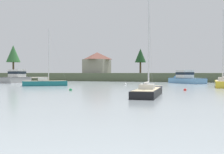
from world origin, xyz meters
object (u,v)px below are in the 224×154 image
sailboat_black (148,94)px  mooring_buoy_green (71,90)px  cruiser_skyblue (183,80)px  mooring_buoy_red (185,90)px  mooring_buoy_white (125,84)px  dinghy_navy (152,87)px  cruiser_grey (18,79)px  sailboat_yellow (223,85)px  sailboat_teal (45,85)px

sailboat_black → mooring_buoy_green: bearing=153.9°
mooring_buoy_green → cruiser_skyblue: bearing=67.5°
mooring_buoy_red → mooring_buoy_white: bearing=130.3°
dinghy_navy → cruiser_grey: bearing=157.6°
cruiser_grey → sailboat_black: sailboat_black is taller
mooring_buoy_white → mooring_buoy_red: size_ratio=1.24×
sailboat_black → mooring_buoy_red: bearing=73.0°
sailboat_black → sailboat_yellow: (8.14, 20.10, 0.05)m
cruiser_skyblue → mooring_buoy_red: (1.69, -24.74, -0.53)m
sailboat_teal → mooring_buoy_green: 13.70m
cruiser_grey → mooring_buoy_green: cruiser_grey is taller
sailboat_black → sailboat_yellow: sailboat_yellow is taller
mooring_buoy_red → cruiser_grey: bearing=155.3°
cruiser_skyblue → mooring_buoy_white: cruiser_skyblue is taller
cruiser_grey → mooring_buoy_green: bearing=-42.0°
cruiser_skyblue → cruiser_grey: bearing=-168.9°
sailboat_yellow → mooring_buoy_red: size_ratio=30.01×
dinghy_navy → mooring_buoy_green: 12.11m
sailboat_teal → mooring_buoy_white: 14.58m
cruiser_grey → dinghy_navy: size_ratio=3.34×
sailboat_teal → cruiser_grey: sailboat_teal is taller
cruiser_grey → cruiser_skyblue: bearing=11.1°
sailboat_yellow → cruiser_skyblue: bearing=115.6°
cruiser_grey → mooring_buoy_white: size_ratio=19.24×
cruiser_skyblue → mooring_buoy_red: cruiser_skyblue is taller
sailboat_black → mooring_buoy_white: (-8.51, 23.23, -0.14)m
dinghy_navy → mooring_buoy_red: 6.25m
cruiser_skyblue → mooring_buoy_red: bearing=-86.1°
sailboat_black → mooring_buoy_green: sailboat_black is taller
dinghy_navy → mooring_buoy_green: dinghy_navy is taller
cruiser_skyblue → dinghy_navy: (-3.23, -20.89, -0.48)m
sailboat_black → mooring_buoy_white: bearing=110.1°
cruiser_skyblue → mooring_buoy_green: bearing=-112.5°
mooring_buoy_green → mooring_buoy_red: bearing=17.7°
cruiser_grey → sailboat_yellow: (43.37, -7.18, -0.44)m
dinghy_navy → sailboat_black: bearing=-81.7°
sailboat_teal → sailboat_black: (20.53, -14.99, -0.00)m
cruiser_grey → dinghy_navy: 35.99m
mooring_buoy_green → mooring_buoy_white: bearing=82.6°
sailboat_black → sailboat_yellow: 21.68m
sailboat_teal → mooring_buoy_white: bearing=34.4°
dinghy_navy → mooring_buoy_white: mooring_buoy_white is taller
cruiser_grey → sailboat_yellow: bearing=-9.4°
mooring_buoy_red → mooring_buoy_green: bearing=-162.3°
sailboat_teal → sailboat_black: 25.42m
dinghy_navy → cruiser_skyblue: bearing=81.2°
cruiser_grey → sailboat_black: 44.56m
sailboat_yellow → dinghy_navy: bearing=-147.0°
sailboat_black → mooring_buoy_green: 12.06m
mooring_buoy_red → sailboat_yellow: bearing=63.5°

